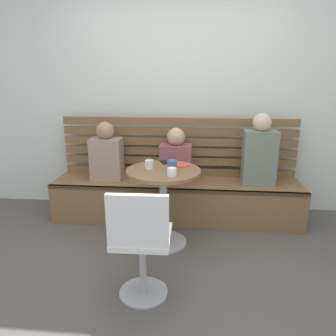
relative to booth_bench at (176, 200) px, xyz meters
The scene contains 14 objects.
ground 1.22m from the booth_bench, 90.00° to the right, with size 8.00×8.00×0.00m, color #514C47.
back_wall 1.31m from the booth_bench, 90.00° to the left, with size 5.20×0.10×2.90m, color silver.
booth_bench is the anchor object (origin of this frame).
booth_backrest 0.61m from the booth_bench, 90.00° to the left, with size 2.65×0.04×0.67m.
cafe_table 0.64m from the booth_bench, 98.13° to the right, with size 0.68×0.68×0.74m.
white_chair 1.41m from the booth_bench, 96.18° to the right, with size 0.41×0.41×0.85m.
person_adult 1.04m from the booth_bench, ahead, with size 0.34×0.22×0.75m.
person_child_left 0.48m from the booth_bench, 109.73° to the left, with size 0.34×0.22×0.59m.
person_child_middle 0.92m from the booth_bench, behind, with size 0.34×0.22×0.64m.
cup_mug_blue 0.81m from the booth_bench, 89.96° to the right, with size 0.08×0.08×0.10m, color #3D5B9E.
cup_glass_short 0.80m from the booth_bench, 111.53° to the right, with size 0.08×0.08×0.08m, color silver.
cup_ceramic_white 0.92m from the booth_bench, 89.14° to the right, with size 0.08×0.08×0.07m, color white.
plate_small 0.66m from the booth_bench, 79.75° to the right, with size 0.17×0.17×0.01m, color #DB4C42.
phone_on_table 0.62m from the booth_bench, 106.57° to the right, with size 0.07×0.14×0.01m, color black.
Camera 1 is at (0.22, -2.10, 1.56)m, focal length 33.92 mm.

